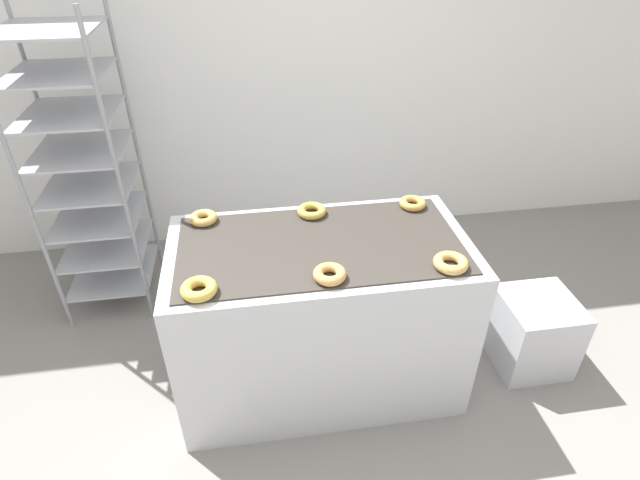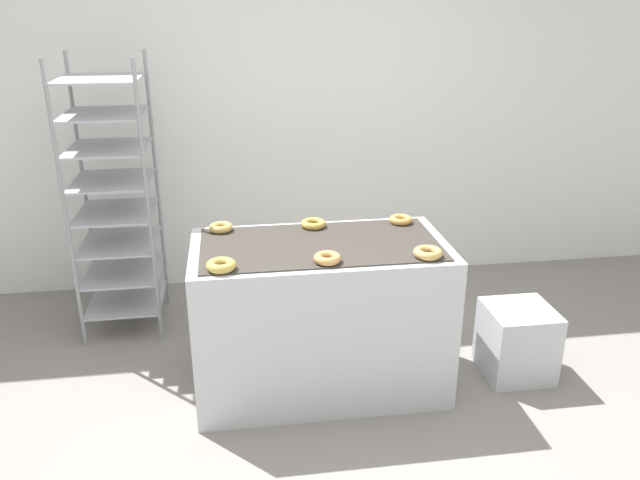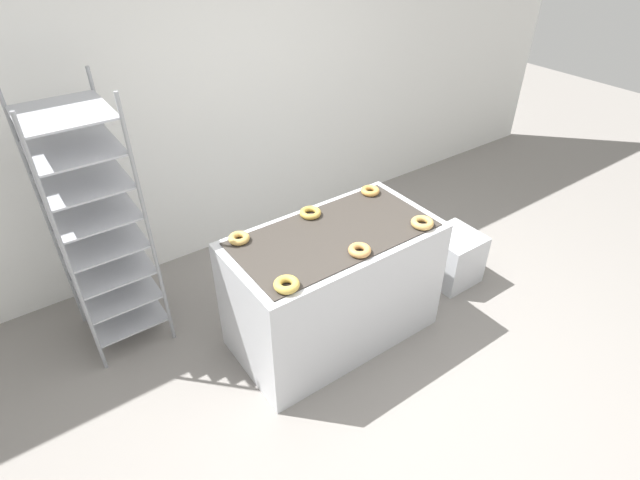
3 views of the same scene
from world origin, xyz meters
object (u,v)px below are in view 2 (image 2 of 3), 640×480
Objects in this scene: baking_rack_cart at (114,197)px; donut_far_right at (401,220)px; donut_far_left at (221,227)px; glaze_bin at (517,341)px; fryer_machine at (320,316)px; donut_near_right at (428,253)px; donut_far_center at (314,224)px; donut_near_center at (327,258)px; donut_near_left at (221,265)px.

baking_rack_cart is 13.44× the size of donut_far_right.
glaze_bin is at bearing -11.42° from donut_far_left.
fryer_machine is 9.35× the size of donut_near_right.
baking_rack_cart reaches higher than donut_far_center.
donut_near_center is 1.04× the size of donut_far_left.
donut_far_right is (-0.00, 0.51, -0.00)m from donut_near_right.
donut_near_center reaches higher than glaze_bin.
donut_far_center is at bearing -27.84° from baking_rack_cart.
baking_rack_cart reaches higher than donut_far_left.
baking_rack_cart is 1.64m from donut_near_center.
donut_near_left is 1.09× the size of donut_far_right.
donut_far_right reaches higher than fryer_machine.
fryer_machine is at bearing 176.70° from glaze_bin.
donut_near_center is 0.72m from donut_far_right.
baking_rack_cart is at bearing 157.79° from glaze_bin.
baking_rack_cart reaches higher than donut_near_left.
baking_rack_cart reaches higher than fryer_machine.
donut_far_left is at bearing 90.25° from donut_near_left.
baking_rack_cart is (-1.19, 0.89, 0.47)m from fryer_machine.
donut_near_center is at bearing -45.33° from donut_far_left.
donut_near_left reaches higher than donut_far_right.
donut_near_right reaches higher than fryer_machine.
donut_near_right is (-0.64, -0.19, 0.68)m from glaze_bin.
donut_near_center is 1.03× the size of donut_far_right.
donut_near_left is 0.98× the size of donut_near_right.
donut_near_center reaches higher than donut_far_left.
donut_near_right is 0.51m from donut_far_right.
donut_near_right is (0.51, -0.00, 0.00)m from donut_near_center.
fryer_machine is 3.24× the size of glaze_bin.
donut_far_left is at bearing 168.58° from glaze_bin.
donut_far_right is (1.03, -0.02, -0.00)m from donut_far_left.
donut_near_left is (-0.52, -0.27, 0.46)m from fryer_machine.
fryer_machine is at bearing -27.56° from donut_far_left.
donut_near_right is at bearing -33.95° from baking_rack_cart.
fryer_machine is 0.77× the size of baking_rack_cart.
donut_far_left is (-0.00, 0.54, -0.00)m from donut_near_left.
baking_rack_cart is 0.91m from donut_far_left.
fryer_machine is 0.73m from donut_far_right.
glaze_bin is 3.19× the size of donut_far_right.
donut_near_left reaches higher than donut_near_right.
baking_rack_cart is 4.21× the size of glaze_bin.
donut_near_left is 1.15m from donut_far_right.
donut_near_left is at bearing -89.75° from donut_far_left.
donut_far_right is (-0.64, 0.32, 0.67)m from glaze_bin.
donut_near_center is at bearing -90.71° from donut_far_center.
glaze_bin is 3.09× the size of donut_near_center.
donut_far_center is at bearing 134.59° from donut_near_right.
donut_near_left is at bearing -59.87° from baking_rack_cart.
donut_far_center is 0.51m from donut_far_right.
baking_rack_cart is 2.05m from donut_near_right.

